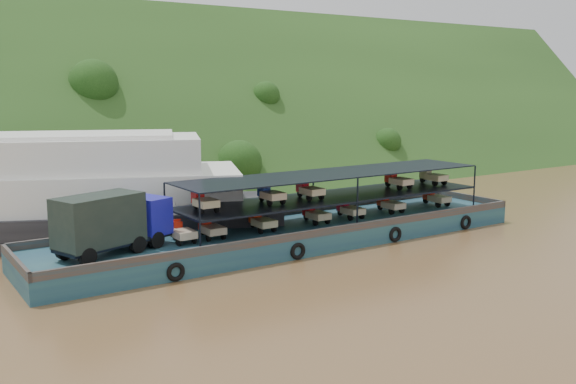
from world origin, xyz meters
TOP-DOWN VIEW (x-y plane):
  - ground at (0.00, 0.00)m, footprint 160.00×160.00m
  - hillside at (0.00, 36.00)m, footprint 140.00×39.60m
  - cargo_barge at (-3.91, 1.18)m, footprint 35.00×7.18m
  - passenger_ferry at (-18.05, 12.66)m, footprint 36.55×22.26m

SIDE VIEW (x-z plane):
  - ground at x=0.00m, z-range 0.00..0.00m
  - hillside at x=0.00m, z-range -19.80..19.80m
  - cargo_barge at x=-3.91m, z-range -1.17..3.45m
  - passenger_ferry at x=-18.05m, z-range -0.49..6.78m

